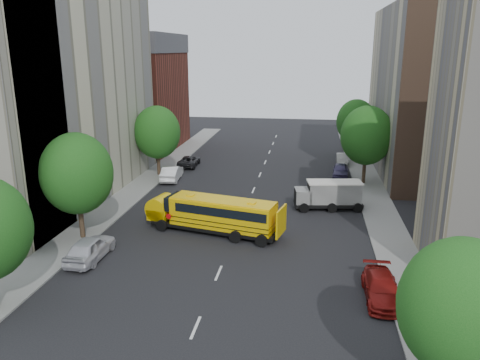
% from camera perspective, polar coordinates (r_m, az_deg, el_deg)
% --- Properties ---
extents(ground, '(120.00, 120.00, 0.00)m').
position_cam_1_polar(ground, '(37.00, -0.24, -5.72)').
color(ground, black).
rests_on(ground, ground).
extents(sidewalk_left, '(3.00, 80.00, 0.12)m').
position_cam_1_polar(sidewalk_left, '(44.57, -14.01, -2.35)').
color(sidewalk_left, slate).
rests_on(sidewalk_left, ground).
extents(sidewalk_right, '(3.00, 80.00, 0.12)m').
position_cam_1_polar(sidewalk_right, '(41.76, 16.68, -3.78)').
color(sidewalk_right, slate).
rests_on(sidewalk_right, ground).
extents(lane_markings, '(0.15, 64.00, 0.01)m').
position_cam_1_polar(lane_markings, '(46.37, 1.65, -1.24)').
color(lane_markings, silver).
rests_on(lane_markings, ground).
extents(building_left_cream, '(10.00, 26.00, 20.00)m').
position_cam_1_polar(building_left_cream, '(46.45, -21.92, 10.26)').
color(building_left_cream, beige).
rests_on(building_left_cream, ground).
extents(building_left_redbrick, '(10.00, 15.00, 13.00)m').
position_cam_1_polar(building_left_redbrick, '(66.63, -12.11, 9.31)').
color(building_left_redbrick, maroon).
rests_on(building_left_redbrick, ground).
extents(building_right_far, '(10.00, 22.00, 18.00)m').
position_cam_1_polar(building_right_far, '(55.71, 22.07, 9.93)').
color(building_right_far, '#B2A98A').
rests_on(building_right_far, ground).
extents(building_right_sidewall, '(10.10, 0.30, 18.00)m').
position_cam_1_polar(building_right_sidewall, '(45.11, 25.18, 8.49)').
color(building_right_sidewall, brown).
rests_on(building_right_sidewall, ground).
extents(street_tree_1, '(5.12, 5.12, 7.90)m').
position_cam_1_polar(street_tree_1, '(35.22, -19.27, 0.74)').
color(street_tree_1, '#38281C').
rests_on(street_tree_1, ground).
extents(street_tree_2, '(4.99, 4.99, 7.71)m').
position_cam_1_polar(street_tree_2, '(51.46, -10.07, 5.74)').
color(street_tree_2, '#38281C').
rests_on(street_tree_2, ground).
extents(street_tree_3, '(4.61, 4.61, 7.11)m').
position_cam_1_polar(street_tree_3, '(19.29, 25.47, -13.95)').
color(street_tree_3, '#38281C').
rests_on(street_tree_3, ground).
extents(street_tree_4, '(5.25, 5.25, 8.10)m').
position_cam_1_polar(street_tree_4, '(49.11, 15.18, 5.26)').
color(street_tree_4, '#38281C').
rests_on(street_tree_4, ground).
extents(street_tree_5, '(4.86, 4.86, 7.51)m').
position_cam_1_polar(street_tree_5, '(60.96, 13.95, 6.93)').
color(street_tree_5, '#38281C').
rests_on(street_tree_5, ground).
extents(school_bus, '(10.15, 4.44, 2.80)m').
position_cam_1_polar(school_bus, '(35.44, -3.27, -4.03)').
color(school_bus, black).
rests_on(school_bus, ground).
extents(safari_truck, '(6.03, 2.95, 2.48)m').
position_cam_1_polar(safari_truck, '(41.37, 10.79, -1.74)').
color(safari_truck, black).
rests_on(safari_truck, ground).
extents(parked_car_0, '(1.96, 4.74, 1.61)m').
position_cam_1_polar(parked_car_0, '(32.79, -17.82, -7.90)').
color(parked_car_0, silver).
rests_on(parked_car_0, ground).
extents(parked_car_1, '(2.07, 4.88, 1.57)m').
position_cam_1_polar(parked_car_1, '(50.24, -8.32, 0.85)').
color(parked_car_1, white).
rests_on(parked_car_1, ground).
extents(parked_car_2, '(2.28, 4.65, 1.27)m').
position_cam_1_polar(parked_car_2, '(56.06, -6.23, 2.32)').
color(parked_car_2, black).
rests_on(parked_car_2, ground).
extents(parked_car_3, '(1.96, 4.69, 1.35)m').
position_cam_1_polar(parked_car_3, '(27.82, 16.89, -12.50)').
color(parked_car_3, maroon).
rests_on(parked_car_3, ground).
extents(parked_car_4, '(1.94, 4.22, 1.40)m').
position_cam_1_polar(parked_car_4, '(52.30, 12.15, 1.16)').
color(parked_car_4, '#3B355E').
rests_on(parked_car_4, ground).
extents(parked_car_5, '(1.41, 3.90, 1.28)m').
position_cam_1_polar(parked_car_5, '(57.99, 12.35, 2.50)').
color(parked_car_5, gray).
rests_on(parked_car_5, ground).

